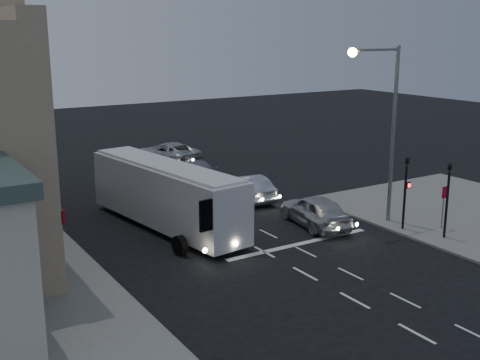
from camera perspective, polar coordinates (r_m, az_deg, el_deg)
ground at (r=26.07m, az=4.82°, el=-8.14°), size 120.00×120.00×0.00m
road_markings at (r=29.28m, az=2.97°, el=-5.59°), size 8.00×30.55×0.01m
tour_bus at (r=30.53m, az=-7.07°, el=-1.28°), size 3.75×11.24×3.38m
car_suv at (r=31.18m, az=7.13°, el=-2.88°), size 2.62×5.04×1.64m
car_sedan_a at (r=35.78m, az=0.82°, el=-0.71°), size 2.07×4.66×1.49m
car_sedan_b at (r=40.71m, az=-4.15°, el=0.94°), size 2.73×4.86×1.33m
car_sedan_c at (r=46.40m, az=-6.82°, el=2.62°), size 3.87×6.07×1.56m
traffic_signal_main at (r=30.80m, az=15.45°, el=-0.41°), size 0.25×0.35×4.10m
traffic_signal_side at (r=30.08m, az=19.11°, el=-1.01°), size 0.18×0.15×4.10m
regulatory_sign at (r=31.62m, az=18.80°, el=-1.83°), size 0.45×0.12×2.20m
streetlight at (r=30.96m, az=13.59°, el=6.03°), size 3.32×0.44×9.00m
street_tree at (r=35.29m, az=-21.24°, el=4.37°), size 4.00×4.00×6.20m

